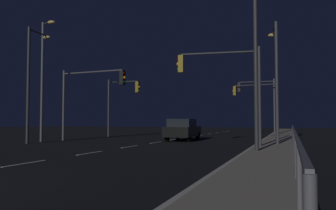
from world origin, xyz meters
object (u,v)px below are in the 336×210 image
at_px(traffic_light_far_center, 258,95).
at_px(traffic_light_mid_left, 122,96).
at_px(traffic_light_far_right, 221,76).
at_px(street_lamp_across_street, 32,74).
at_px(street_lamp_far_end, 249,40).
at_px(traffic_light_mid_right, 257,97).
at_px(street_lamp_median, 276,70).
at_px(traffic_light_near_left, 90,89).
at_px(street_lamp_corner, 44,71).
at_px(car, 183,129).

xyz_separation_m(traffic_light_far_center, traffic_light_mid_left, (-11.07, -9.11, -0.46)).
bearing_deg(traffic_light_far_right, street_lamp_across_street, -177.28).
bearing_deg(street_lamp_far_end, traffic_light_mid_right, 94.23).
xyz_separation_m(street_lamp_median, street_lamp_far_end, (-0.93, -5.50, 0.57)).
height_order(traffic_light_far_center, traffic_light_near_left, traffic_light_far_center).
height_order(traffic_light_mid_left, street_lamp_median, street_lamp_median).
xyz_separation_m(traffic_light_near_left, street_lamp_across_street, (-2.22, -3.33, 0.75)).
relative_size(traffic_light_mid_left, street_lamp_corner, 0.63).
bearing_deg(traffic_light_far_center, street_lamp_corner, -126.08).
xyz_separation_m(street_lamp_median, street_lamp_corner, (-15.16, -1.51, 0.46)).
xyz_separation_m(traffic_light_near_left, street_lamp_median, (12.55, -0.24, 0.70)).
height_order(traffic_light_near_left, street_lamp_across_street, street_lamp_across_street).
relative_size(traffic_light_mid_left, street_lamp_far_end, 0.64).
bearing_deg(street_lamp_far_end, street_lamp_median, 80.45).
height_order(car, traffic_light_near_left, traffic_light_near_left).
distance_m(street_lamp_corner, street_lamp_far_end, 14.78).
xyz_separation_m(traffic_light_mid_right, street_lamp_across_street, (-12.31, -18.38, 0.59)).
distance_m(traffic_light_mid_left, street_lamp_median, 15.15).
bearing_deg(street_lamp_corner, traffic_light_far_right, -4.58).
distance_m(traffic_light_mid_right, street_lamp_corner, 21.09).
distance_m(car, traffic_light_mid_right, 13.16).
relative_size(traffic_light_mid_right, street_lamp_far_end, 0.64).
height_order(traffic_light_mid_left, street_lamp_across_street, street_lamp_across_street).
distance_m(traffic_light_far_center, street_lamp_across_street, 22.76).
relative_size(street_lamp_median, street_lamp_across_street, 0.94).
xyz_separation_m(car, traffic_light_far_center, (4.25, 12.83, 3.26)).
xyz_separation_m(car, street_lamp_far_end, (5.71, -8.68, 4.15)).
height_order(traffic_light_mid_right, street_lamp_far_end, street_lamp_far_end).
height_order(traffic_light_mid_left, traffic_light_mid_right, traffic_light_mid_right).
relative_size(car, street_lamp_across_street, 0.61).
bearing_deg(traffic_light_mid_left, traffic_light_mid_right, 37.35).
relative_size(street_lamp_median, street_lamp_far_end, 0.86).
bearing_deg(street_lamp_across_street, traffic_light_far_center, 57.03).
xyz_separation_m(traffic_light_mid_left, street_lamp_far_end, (12.54, -12.40, 1.34)).
height_order(car, street_lamp_median, street_lamp_median).
bearing_deg(traffic_light_far_center, traffic_light_mid_left, -140.56).
bearing_deg(street_lamp_across_street, traffic_light_mid_right, 56.18).
distance_m(traffic_light_near_left, street_lamp_median, 12.57).
height_order(traffic_light_far_center, traffic_light_mid_left, traffic_light_far_center).
xyz_separation_m(traffic_light_far_right, traffic_light_mid_right, (0.24, 17.81, 0.01)).
bearing_deg(traffic_light_far_center, car, -108.32).
bearing_deg(car, traffic_light_near_left, -153.58).
bearing_deg(traffic_light_far_center, traffic_light_mid_right, -95.85).
relative_size(street_lamp_median, street_lamp_corner, 0.84).
height_order(traffic_light_far_center, street_lamp_median, street_lamp_median).
distance_m(traffic_light_far_right, traffic_light_mid_right, 17.81).
distance_m(traffic_light_far_right, traffic_light_mid_left, 14.29).
relative_size(traffic_light_far_center, traffic_light_near_left, 1.06).
relative_size(car, traffic_light_far_right, 0.86).
height_order(traffic_light_near_left, street_lamp_far_end, street_lamp_far_end).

